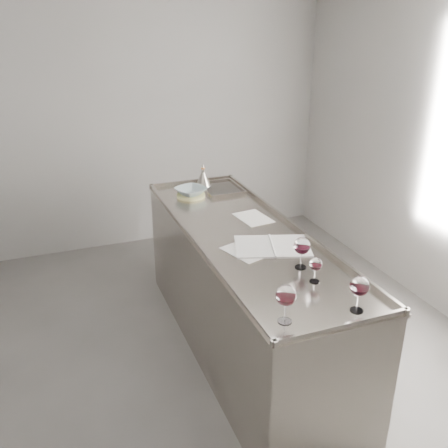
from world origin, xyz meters
name	(u,v)px	position (x,y,z in m)	size (l,w,h in m)	color
room_shell	(185,192)	(0.00, 0.00, 1.40)	(4.54, 5.04, 2.84)	#595653
counter	(244,293)	(0.50, 0.30, 0.47)	(0.77, 2.42, 0.97)	#9C948C
wine_glass_left	(286,296)	(0.27, -0.74, 1.08)	(0.10, 0.10, 0.20)	white
wine_glass_middle	(302,246)	(0.62, -0.27, 1.08)	(0.10, 0.10, 0.19)	white
wine_glass_right	(359,287)	(0.65, -0.78, 1.08)	(0.10, 0.10, 0.19)	white
wine_glass_small	(316,265)	(0.60, -0.44, 1.04)	(0.07, 0.07, 0.15)	white
notebook	(272,246)	(0.58, 0.04, 0.95)	(0.55, 0.46, 0.02)	silver
loose_paper_top	(253,218)	(0.67, 0.54, 0.94)	(0.21, 0.29, 0.00)	silver
loose_paper_under	(246,251)	(0.40, 0.04, 0.94)	(0.20, 0.29, 0.00)	silver
trivet	(191,196)	(0.38, 1.15, 0.95)	(0.23, 0.23, 0.02)	beige
ceramic_bowl	(191,191)	(0.38, 1.15, 0.99)	(0.24, 0.24, 0.06)	#97ACB0
wine_funnel	(203,179)	(0.57, 1.38, 1.00)	(0.14, 0.14, 0.21)	#A39C91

